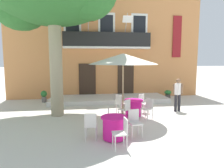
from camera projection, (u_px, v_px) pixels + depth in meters
The scene contains 17 objects.
ground_plane at pixel (132, 118), 9.24m from camera, with size 120.00×120.00×0.00m, color beige.
building_facade at pixel (104, 44), 15.57m from camera, with size 13.00×5.09×7.50m.
entrance_step_platform at pixel (109, 99), 12.92m from camera, with size 7.20×2.32×0.25m, color silver.
cafe_table_near_tree at pixel (134, 108), 9.47m from camera, with size 0.86×0.86×0.76m.
cafe_chair_near_tree_0 at pixel (143, 102), 10.00m from camera, with size 0.56×0.56×0.91m.
cafe_chair_near_tree_1 at pixel (120, 103), 9.91m from camera, with size 0.56×0.56×0.91m.
cafe_chair_near_tree_2 at pixel (125, 108), 8.82m from camera, with size 0.57×0.57×0.91m.
cafe_chair_near_tree_3 at pixel (148, 107), 8.96m from camera, with size 0.56×0.56×0.91m.
cafe_table_middle at pixel (114, 128), 6.73m from camera, with size 0.86×0.86×0.76m.
cafe_chair_middle_0 at pixel (111, 117), 7.45m from camera, with size 0.44×0.44×0.91m.
cafe_chair_middle_1 at pixel (91, 124), 6.63m from camera, with size 0.45×0.45×0.91m.
cafe_chair_middle_2 at pixel (122, 131), 6.00m from camera, with size 0.43×0.43×0.91m.
cafe_chair_middle_3 at pixel (135, 121), 6.98m from camera, with size 0.45×0.45×0.91m.
cafe_umbrella at pixel (123, 59), 8.60m from camera, with size 2.90×2.90×2.85m.
ground_planter_left at pixel (44, 96), 12.50m from camera, with size 0.37×0.37×0.71m.
ground_planter_right at pixel (168, 94), 13.60m from camera, with size 0.44×0.44×0.57m.
pedestrian_near_entrance at pixel (178, 93), 10.24m from camera, with size 0.53×0.40×1.65m.
Camera 1 is at (-2.10, -8.78, 2.63)m, focal length 33.06 mm.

